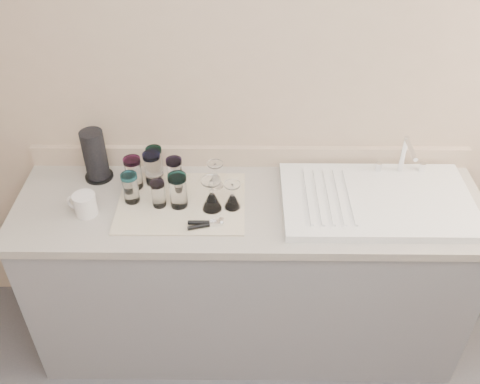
{
  "coord_description": "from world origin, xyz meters",
  "views": [
    {
      "loc": [
        -0.03,
        -0.59,
        2.39
      ],
      "look_at": [
        -0.04,
        1.15,
        1.0
      ],
      "focal_mm": 40.0,
      "sensor_mm": 36.0,
      "label": 1
    }
  ],
  "objects_px": {
    "goblet_back_left": "(216,178)",
    "can_opener": "(206,224)",
    "tumbler_purple": "(175,172)",
    "tumbler_magenta": "(130,188)",
    "goblet_front_right": "(232,199)",
    "sink_unit": "(377,200)",
    "paper_towel_roll": "(95,156)",
    "tumbler_lavender": "(178,190)",
    "tumbler_teal": "(134,173)",
    "tumbler_blue": "(158,194)",
    "white_mug": "(85,204)",
    "tumbler_cyan": "(153,168)",
    "goblet_front_left": "(212,199)",
    "tumbler_extra": "(155,161)"
  },
  "relations": [
    {
      "from": "tumbler_teal",
      "to": "goblet_front_left",
      "type": "xyz_separation_m",
      "value": [
        0.35,
        -0.15,
        -0.03
      ]
    },
    {
      "from": "tumbler_lavender",
      "to": "tumbler_extra",
      "type": "distance_m",
      "value": 0.25
    },
    {
      "from": "sink_unit",
      "to": "tumbler_magenta",
      "type": "height_order",
      "value": "sink_unit"
    },
    {
      "from": "tumbler_lavender",
      "to": "can_opener",
      "type": "relative_size",
      "value": 1.06
    },
    {
      "from": "can_opener",
      "to": "white_mug",
      "type": "bearing_deg",
      "value": 170.77
    },
    {
      "from": "sink_unit",
      "to": "tumbler_teal",
      "type": "distance_m",
      "value": 1.08
    },
    {
      "from": "goblet_back_left",
      "to": "tumbler_blue",
      "type": "bearing_deg",
      "value": -149.89
    },
    {
      "from": "can_opener",
      "to": "tumbler_teal",
      "type": "bearing_deg",
      "value": 141.8
    },
    {
      "from": "goblet_front_left",
      "to": "goblet_front_right",
      "type": "xyz_separation_m",
      "value": [
        0.09,
        0.01,
        -0.01
      ]
    },
    {
      "from": "tumbler_teal",
      "to": "tumbler_magenta",
      "type": "distance_m",
      "value": 0.1
    },
    {
      "from": "goblet_front_left",
      "to": "goblet_front_right",
      "type": "distance_m",
      "value": 0.09
    },
    {
      "from": "tumbler_cyan",
      "to": "goblet_front_right",
      "type": "bearing_deg",
      "value": -25.49
    },
    {
      "from": "tumbler_magenta",
      "to": "goblet_back_left",
      "type": "bearing_deg",
      "value": 16.75
    },
    {
      "from": "can_opener",
      "to": "goblet_front_left",
      "type": "bearing_deg",
      "value": 79.29
    },
    {
      "from": "tumbler_magenta",
      "to": "can_opener",
      "type": "distance_m",
      "value": 0.37
    },
    {
      "from": "tumbler_cyan",
      "to": "sink_unit",
      "type": "bearing_deg",
      "value": -7.58
    },
    {
      "from": "tumbler_teal",
      "to": "goblet_front_left",
      "type": "bearing_deg",
      "value": -23.0
    },
    {
      "from": "tumbler_lavender",
      "to": "goblet_front_left",
      "type": "xyz_separation_m",
      "value": [
        0.14,
        -0.02,
        -0.03
      ]
    },
    {
      "from": "white_mug",
      "to": "paper_towel_roll",
      "type": "height_order",
      "value": "paper_towel_roll"
    },
    {
      "from": "tumbler_blue",
      "to": "goblet_front_right",
      "type": "xyz_separation_m",
      "value": [
        0.31,
        -0.01,
        -0.02
      ]
    },
    {
      "from": "tumbler_cyan",
      "to": "tumbler_extra",
      "type": "height_order",
      "value": "tumbler_cyan"
    },
    {
      "from": "tumbler_teal",
      "to": "tumbler_cyan",
      "type": "xyz_separation_m",
      "value": [
        0.08,
        0.03,
        0.0
      ]
    },
    {
      "from": "tumbler_blue",
      "to": "paper_towel_roll",
      "type": "bearing_deg",
      "value": 145.81
    },
    {
      "from": "white_mug",
      "to": "tumbler_cyan",
      "type": "bearing_deg",
      "value": 38.56
    },
    {
      "from": "tumbler_purple",
      "to": "tumbler_lavender",
      "type": "xyz_separation_m",
      "value": [
        0.03,
        -0.14,
        0.01
      ]
    },
    {
      "from": "goblet_back_left",
      "to": "can_opener",
      "type": "bearing_deg",
      "value": -96.39
    },
    {
      "from": "goblet_back_left",
      "to": "can_opener",
      "type": "height_order",
      "value": "goblet_back_left"
    },
    {
      "from": "tumbler_blue",
      "to": "can_opener",
      "type": "xyz_separation_m",
      "value": [
        0.21,
        -0.13,
        -0.05
      ]
    },
    {
      "from": "sink_unit",
      "to": "white_mug",
      "type": "xyz_separation_m",
      "value": [
        -1.25,
        -0.08,
        0.03
      ]
    },
    {
      "from": "tumbler_magenta",
      "to": "goblet_front_right",
      "type": "relative_size",
      "value": 1.12
    },
    {
      "from": "white_mug",
      "to": "goblet_front_right",
      "type": "bearing_deg",
      "value": 3.48
    },
    {
      "from": "tumbler_cyan",
      "to": "tumbler_lavender",
      "type": "xyz_separation_m",
      "value": [
        0.13,
        -0.16,
        0.0
      ]
    },
    {
      "from": "tumbler_extra",
      "to": "goblet_back_left",
      "type": "distance_m",
      "value": 0.29
    },
    {
      "from": "tumbler_teal",
      "to": "can_opener",
      "type": "bearing_deg",
      "value": -38.2
    },
    {
      "from": "goblet_back_left",
      "to": "goblet_front_left",
      "type": "height_order",
      "value": "goblet_front_left"
    },
    {
      "from": "tumbler_purple",
      "to": "tumbler_extra",
      "type": "xyz_separation_m",
      "value": [
        -0.1,
        0.08,
        0.0
      ]
    },
    {
      "from": "tumbler_magenta",
      "to": "paper_towel_roll",
      "type": "height_order",
      "value": "paper_towel_roll"
    },
    {
      "from": "can_opener",
      "to": "tumbler_purple",
      "type": "bearing_deg",
      "value": 119.09
    },
    {
      "from": "tumbler_cyan",
      "to": "can_opener",
      "type": "distance_m",
      "value": 0.39
    },
    {
      "from": "tumbler_cyan",
      "to": "tumbler_purple",
      "type": "distance_m",
      "value": 0.1
    },
    {
      "from": "tumbler_lavender",
      "to": "paper_towel_roll",
      "type": "xyz_separation_m",
      "value": [
        -0.39,
        0.21,
        0.03
      ]
    },
    {
      "from": "tumbler_cyan",
      "to": "goblet_front_left",
      "type": "height_order",
      "value": "tumbler_cyan"
    },
    {
      "from": "sink_unit",
      "to": "tumbler_purple",
      "type": "xyz_separation_m",
      "value": [
        -0.89,
        0.11,
        0.06
      ]
    },
    {
      "from": "goblet_back_left",
      "to": "tumbler_extra",
      "type": "bearing_deg",
      "value": 163.48
    },
    {
      "from": "sink_unit",
      "to": "paper_towel_roll",
      "type": "relative_size",
      "value": 3.37
    },
    {
      "from": "paper_towel_roll",
      "to": "tumbler_blue",
      "type": "bearing_deg",
      "value": -34.19
    },
    {
      "from": "sink_unit",
      "to": "tumbler_blue",
      "type": "distance_m",
      "value": 0.95
    },
    {
      "from": "sink_unit",
      "to": "tumbler_lavender",
      "type": "relative_size",
      "value": 5.2
    },
    {
      "from": "tumbler_extra",
      "to": "white_mug",
      "type": "xyz_separation_m",
      "value": [
        -0.26,
        -0.27,
        -0.03
      ]
    },
    {
      "from": "goblet_front_right",
      "to": "tumbler_purple",
      "type": "bearing_deg",
      "value": 149.87
    }
  ]
}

